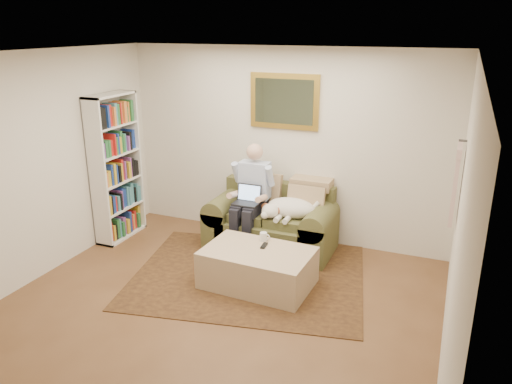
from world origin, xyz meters
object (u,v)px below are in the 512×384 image
Objects in this scene: ottoman at (258,268)px; coffee_mug at (263,237)px; laptop at (248,198)px; bookshelf at (116,168)px; sofa at (271,227)px; sleeping_dog at (291,208)px; seated_man at (250,199)px.

coffee_mug reaches higher than ottoman.
bookshelf reaches higher than laptop.
coffee_mug is at bearing -76.25° from sofa.
coffee_mug is 0.05× the size of bookshelf.
ottoman is at bearing -14.07° from bookshelf.
sofa is 0.47m from sleeping_dog.
seated_man is at bearing -172.87° from sleeping_dog.
bookshelf reaches higher than ottoman.
seated_man is at bearing 125.85° from coffee_mug.
laptop is 1.89m from bookshelf.
sleeping_dog is at bearing -15.74° from sofa.
sofa is at bearing 164.26° from sleeping_dog.
coffee_mug is (0.43, -0.60, -0.21)m from seated_man.
ottoman is at bearing -81.50° from coffee_mug.
sleeping_dog is 6.85× the size of coffee_mug.
sleeping_dog is 2.46m from bookshelf.
bookshelf is (-2.33, 0.58, 0.78)m from ottoman.
sofa is 2.27m from bookshelf.
sleeping_dog is (0.30, -0.08, 0.35)m from sofa.
seated_man is at bearing 118.47° from ottoman.
seated_man reaches higher than coffee_mug.
sleeping_dog is at bearing 7.13° from seated_man.
coffee_mug is at bearing 98.50° from ottoman.
laptop reaches higher than sofa.
ottoman is at bearing -94.43° from sleeping_dog.
laptop is 0.73m from coffee_mug.
coffee_mug is (0.18, -0.75, 0.20)m from sofa.
sleeping_dog is (0.55, 0.13, -0.10)m from laptop.
bookshelf is at bearing 165.93° from ottoman.
ottoman is at bearing -77.64° from sofa.
laptop reaches higher than sleeping_dog.
bookshelf is (-2.10, -0.44, 0.71)m from sofa.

